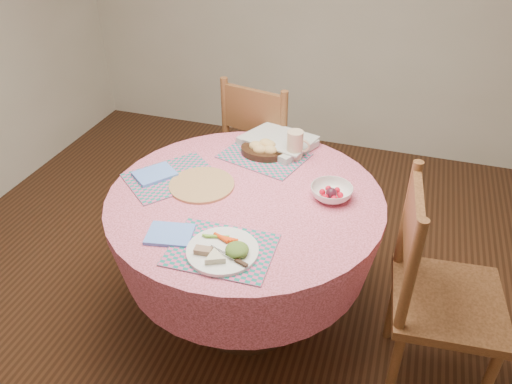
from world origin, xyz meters
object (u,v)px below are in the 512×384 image
(dinner_plate, at_px, (224,250))
(fruit_bowl, at_px, (331,193))
(chair_right, at_px, (435,291))
(wicker_trivet, at_px, (202,185))
(latte_mug, at_px, (295,145))
(dining_table, at_px, (246,230))
(bread_bowl, at_px, (264,149))
(chair_back, at_px, (265,151))

(dinner_plate, xyz_separation_m, fruit_bowl, (0.32, 0.50, 0.01))
(chair_right, height_order, dinner_plate, chair_right)
(wicker_trivet, distance_m, latte_mug, 0.51)
(latte_mug, distance_m, fruit_bowl, 0.38)
(dining_table, height_order, bread_bowl, bread_bowl)
(dining_table, bearing_deg, bread_bowl, 94.53)
(wicker_trivet, distance_m, bread_bowl, 0.40)
(bread_bowl, bearing_deg, dining_table, -85.47)
(chair_right, height_order, fruit_bowl, chair_right)
(fruit_bowl, bearing_deg, chair_back, 126.13)
(chair_right, height_order, wicker_trivet, chair_right)
(dinner_plate, bearing_deg, wicker_trivet, 122.84)
(fruit_bowl, bearing_deg, dining_table, -164.71)
(dinner_plate, height_order, fruit_bowl, same)
(dinner_plate, distance_m, bread_bowl, 0.77)
(bread_bowl, bearing_deg, chair_back, 105.70)
(wicker_trivet, height_order, latte_mug, latte_mug)
(dining_table, height_order, chair_back, chair_back)
(dining_table, height_order, latte_mug, latte_mug)
(dining_table, xyz_separation_m, dinner_plate, (0.05, -0.40, 0.22))
(chair_right, xyz_separation_m, latte_mug, (-0.73, 0.50, 0.30))
(dining_table, distance_m, chair_right, 0.87)
(bread_bowl, xyz_separation_m, fruit_bowl, (0.40, -0.27, -0.01))
(dining_table, xyz_separation_m, wicker_trivet, (-0.22, 0.01, 0.20))
(wicker_trivet, xyz_separation_m, latte_mug, (0.34, 0.37, 0.07))
(dining_table, distance_m, fruit_bowl, 0.44)
(dining_table, relative_size, dinner_plate, 4.48)
(chair_right, distance_m, wicker_trivet, 1.10)
(dining_table, relative_size, chair_right, 1.22)
(chair_back, relative_size, wicker_trivet, 3.31)
(chair_back, xyz_separation_m, fruit_bowl, (0.52, -0.71, 0.26))
(chair_back, height_order, fruit_bowl, chair_back)
(dining_table, relative_size, wicker_trivet, 4.13)
(wicker_trivet, height_order, fruit_bowl, fruit_bowl)
(chair_right, bearing_deg, chair_back, 42.58)
(chair_right, distance_m, fruit_bowl, 0.59)
(dining_table, distance_m, bread_bowl, 0.44)
(dining_table, bearing_deg, dinner_plate, -82.82)
(chair_back, height_order, bread_bowl, chair_back)
(wicker_trivet, bearing_deg, fruit_bowl, 8.50)
(wicker_trivet, bearing_deg, bread_bowl, 62.43)
(chair_back, bearing_deg, wicker_trivet, 97.58)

